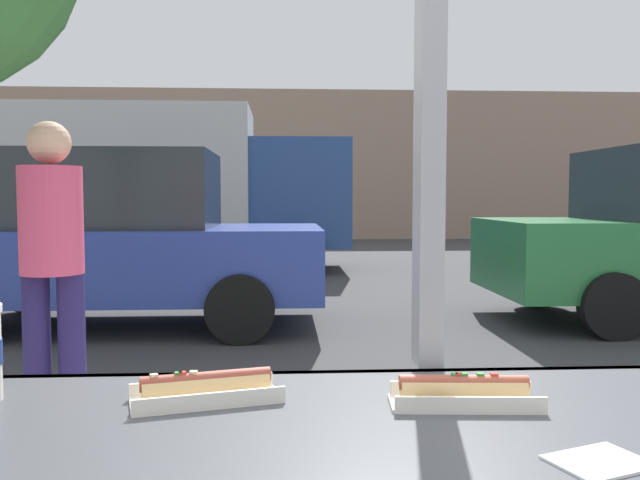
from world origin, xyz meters
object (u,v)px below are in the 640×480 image
at_px(hotdog_tray_near, 466,392).
at_px(pedestrian, 52,256).
at_px(parked_car_blue, 117,240).
at_px(hotdog_tray_far, 206,388).
at_px(box_truck, 153,183).

distance_m(hotdog_tray_near, pedestrian, 2.85).
relative_size(hotdog_tray_near, parked_car_blue, 0.06).
height_order(hotdog_tray_far, box_truck, box_truck).
height_order(hotdog_tray_near, parked_car_blue, parked_car_blue).
xyz_separation_m(parked_car_blue, box_truck, (-0.64, 5.22, 0.70)).
bearing_deg(box_truck, pedestrian, -82.40).
bearing_deg(hotdog_tray_far, pedestrian, 114.25).
height_order(hotdog_tray_near, hotdog_tray_far, same).
bearing_deg(hotdog_tray_far, hotdog_tray_near, -5.97).
relative_size(hotdog_tray_near, pedestrian, 0.15).
bearing_deg(pedestrian, box_truck, 97.60).
xyz_separation_m(hotdog_tray_near, pedestrian, (-1.50, 2.42, 0.01)).
xyz_separation_m(hotdog_tray_far, parked_car_blue, (-1.57, 5.73, -0.13)).
distance_m(parked_car_blue, pedestrian, 3.39).
height_order(box_truck, pedestrian, box_truck).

